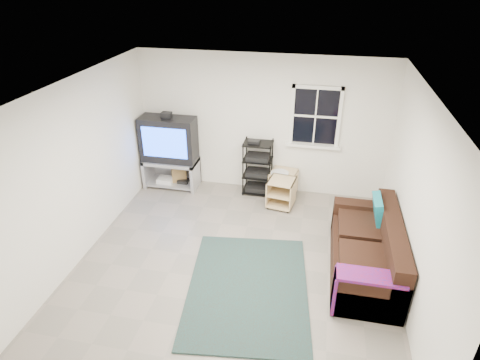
% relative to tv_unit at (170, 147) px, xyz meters
% --- Properties ---
extents(room, '(4.60, 4.62, 4.60)m').
position_rel_tv_unit_xyz_m(room, '(2.68, 0.25, 0.64)').
color(room, gray).
rests_on(room, ground).
extents(tv_unit, '(1.04, 0.52, 1.53)m').
position_rel_tv_unit_xyz_m(tv_unit, '(0.00, 0.00, 0.00)').
color(tv_unit, '#A5A5AE').
rests_on(tv_unit, ground).
extents(av_rack, '(0.54, 0.39, 1.07)m').
position_rel_tv_unit_xyz_m(av_rack, '(1.70, 0.07, -0.37)').
color(av_rack, black).
rests_on(av_rack, ground).
extents(side_table_left, '(0.52, 0.52, 0.54)m').
position_rel_tv_unit_xyz_m(side_table_left, '(2.21, -0.31, -0.55)').
color(side_table_left, '#D7B784').
rests_on(side_table_left, ground).
extents(side_table_right, '(0.54, 0.54, 0.54)m').
position_rel_tv_unit_xyz_m(side_table_right, '(2.20, 0.05, -0.54)').
color(side_table_right, '#D7B784').
rests_on(side_table_right, ground).
extents(sofa, '(0.89, 2.00, 0.91)m').
position_rel_tv_unit_xyz_m(sofa, '(3.60, -1.84, -0.52)').
color(sofa, black).
rests_on(sofa, ground).
extents(shag_rug, '(1.87, 2.39, 0.03)m').
position_rel_tv_unit_xyz_m(shag_rug, '(2.01, -2.56, -0.83)').
color(shag_rug, '#2F1D15').
rests_on(shag_rug, ground).
extents(paper_bag, '(0.33, 0.28, 0.40)m').
position_rel_tv_unit_xyz_m(paper_bag, '(0.12, 0.05, -0.64)').
color(paper_bag, '#9A7645').
rests_on(paper_bag, ground).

